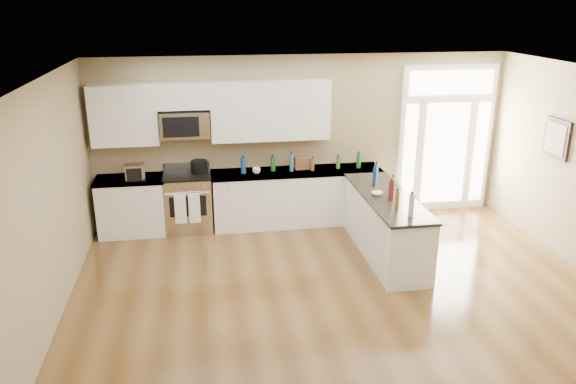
{
  "coord_description": "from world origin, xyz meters",
  "views": [
    {
      "loc": [
        -1.73,
        -5.13,
        3.65
      ],
      "look_at": [
        -0.58,
        2.0,
        1.16
      ],
      "focal_mm": 35.0,
      "sensor_mm": 36.0,
      "label": 1
    }
  ],
  "objects_px": {
    "peninsula_cabinet": "(385,227)",
    "kitchen_range": "(188,202)",
    "stockpot": "(199,166)",
    "toaster_oven": "(135,172)"
  },
  "relations": [
    {
      "from": "peninsula_cabinet",
      "to": "stockpot",
      "type": "xyz_separation_m",
      "value": [
        -2.68,
        1.56,
        0.62
      ]
    },
    {
      "from": "peninsula_cabinet",
      "to": "toaster_oven",
      "type": "relative_size",
      "value": 7.82
    },
    {
      "from": "kitchen_range",
      "to": "stockpot",
      "type": "xyz_separation_m",
      "value": [
        0.21,
        0.11,
        0.58
      ]
    },
    {
      "from": "toaster_oven",
      "to": "stockpot",
      "type": "bearing_deg",
      "value": 5.52
    },
    {
      "from": "peninsula_cabinet",
      "to": "kitchen_range",
      "type": "relative_size",
      "value": 2.15
    },
    {
      "from": "kitchen_range",
      "to": "toaster_oven",
      "type": "xyz_separation_m",
      "value": [
        -0.8,
        -0.1,
        0.59
      ]
    },
    {
      "from": "kitchen_range",
      "to": "toaster_oven",
      "type": "height_order",
      "value": "toaster_oven"
    },
    {
      "from": "stockpot",
      "to": "peninsula_cabinet",
      "type": "bearing_deg",
      "value": -30.13
    },
    {
      "from": "stockpot",
      "to": "toaster_oven",
      "type": "distance_m",
      "value": 1.03
    },
    {
      "from": "peninsula_cabinet",
      "to": "toaster_oven",
      "type": "distance_m",
      "value": 3.98
    }
  ]
}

